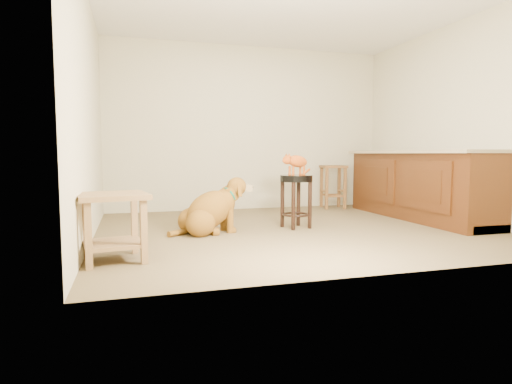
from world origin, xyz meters
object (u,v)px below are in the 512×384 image
object	(u,v)px
side_table	(113,217)
tabby_kitten	(296,162)
padded_stool	(296,191)
wood_stool	(333,186)
golden_retriever	(210,211)

from	to	relation	value
side_table	tabby_kitten	world-z (taller)	tabby_kitten
padded_stool	wood_stool	distance (m)	2.05
wood_stool	side_table	xyz separation A→B (m)	(-3.34, -2.67, 0.01)
wood_stool	golden_retriever	size ratio (longest dim) A/B	0.68
wood_stool	side_table	distance (m)	4.28
golden_retriever	tabby_kitten	size ratio (longest dim) A/B	2.36
side_table	golden_retriever	size ratio (longest dim) A/B	0.61
golden_retriever	tabby_kitten	bearing A→B (deg)	-10.68
padded_stool	side_table	distance (m)	2.32
wood_stool	golden_retriever	bearing A→B (deg)	-144.72
padded_stool	side_table	size ratio (longest dim) A/B	1.01
wood_stool	side_table	world-z (taller)	wood_stool
tabby_kitten	padded_stool	bearing A→B (deg)	-5.72
wood_stool	tabby_kitten	bearing A→B (deg)	-129.09
padded_stool	side_table	world-z (taller)	padded_stool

